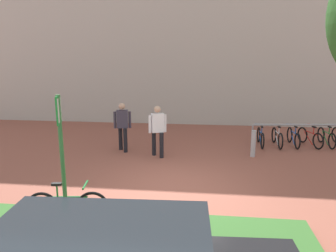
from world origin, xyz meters
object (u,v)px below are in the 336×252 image
Objects in this scene: parking_sign_post at (61,144)px; bike_at_sign at (68,206)px; person_suited_navy at (122,124)px; person_shirt_blue at (158,128)px; bollard_steel at (253,144)px; bike_rack_cluster at (302,137)px.

parking_sign_post is 1.40m from bike_at_sign.
person_suited_navy is 1.40m from person_shirt_blue.
bollard_steel is 3.24m from person_shirt_blue.
bike_at_sign is 6.51m from bollard_steel.
person_suited_navy is (-0.19, 5.19, -0.74)m from parking_sign_post.
bike_at_sign is 9.01m from bike_rack_cluster.
parking_sign_post is 0.71× the size of bike_rack_cluster.
parking_sign_post is at bearing -87.93° from person_suited_navy.
person_shirt_blue is (1.13, 4.70, -0.74)m from parking_sign_post.
person_suited_navy is at bearing -167.74° from bike_rack_cluster.
bike_rack_cluster is 2.53m from bollard_steel.
person_shirt_blue is at bearing -20.23° from person_suited_navy.
person_shirt_blue is (-5.18, -1.90, 0.64)m from bike_rack_cluster.
bike_at_sign reaches higher than bike_rack_cluster.
bike_at_sign is (-0.08, 0.23, -1.38)m from parking_sign_post.
parking_sign_post is at bearing -130.44° from bollard_steel.
bike_at_sign is at bearing 108.13° from parking_sign_post.
person_shirt_blue is at bearing 74.93° from bike_at_sign.
parking_sign_post is 1.59× the size of bike_at_sign.
person_shirt_blue reaches higher than bike_rack_cluster.
parking_sign_post is 1.55× the size of person_suited_navy.
bike_rack_cluster is (6.31, 6.60, -1.38)m from parking_sign_post.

